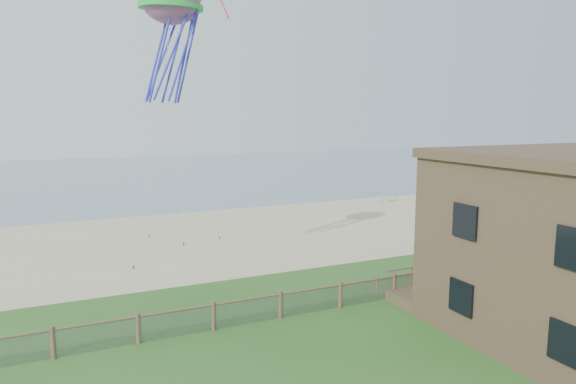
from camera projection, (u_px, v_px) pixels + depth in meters
name	position (u px, v px, depth m)	size (l,w,h in m)	color
ground	(353.00, 383.00, 16.96)	(160.00, 160.00, 0.00)	#20511C
sand_beach	(190.00, 239.00, 36.73)	(72.00, 20.00, 0.02)	tan
ocean	(118.00, 175.00, 76.29)	(160.00, 68.00, 0.02)	slate
chainlink_fence	(280.00, 306.00, 22.27)	(36.20, 0.20, 1.25)	brown
motel_deck	(516.00, 280.00, 26.77)	(15.00, 2.00, 0.50)	brown
picnic_table	(489.00, 323.00, 20.76)	(2.02, 1.52, 0.85)	brown
octopus_kite	(172.00, 37.00, 25.75)	(3.26, 2.30, 6.71)	orange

